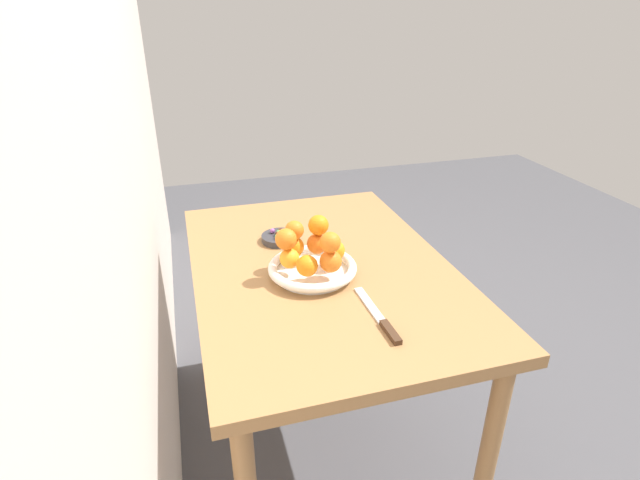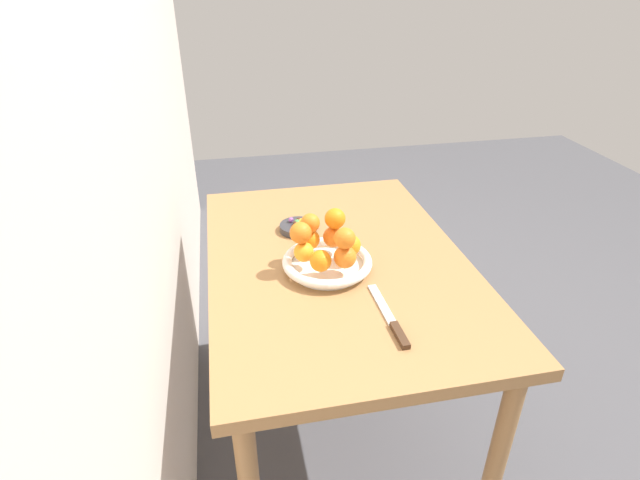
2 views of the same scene
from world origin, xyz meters
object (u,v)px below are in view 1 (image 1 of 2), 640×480
(orange_6, at_px, (330,242))
(candy_ball_0, at_px, (283,232))
(orange_7, at_px, (286,239))
(candy_ball_3, at_px, (279,233))
(knife, at_px, (380,319))
(candy_ball_1, at_px, (281,233))
(orange_2, at_px, (294,247))
(candy_dish, at_px, (280,238))
(candy_ball_2, at_px, (272,231))
(orange_4, at_px, (307,266))
(orange_3, at_px, (290,258))
(candy_ball_7, at_px, (280,231))
(orange_5, at_px, (331,261))
(candy_ball_4, at_px, (277,237))
(candy_ball_6, at_px, (277,234))
(candy_ball_5, at_px, (288,234))
(orange_8, at_px, (318,225))
(orange_9, at_px, (294,229))
(orange_1, at_px, (317,244))
(dining_table, at_px, (321,290))
(fruit_bowl, at_px, (312,269))
(orange_0, at_px, (334,251))

(orange_6, distance_m, candy_ball_0, 0.33)
(orange_7, bearing_deg, candy_ball_3, -6.58)
(knife, bearing_deg, candy_ball_1, 15.74)
(orange_2, bearing_deg, candy_dish, 1.21)
(candy_ball_2, bearing_deg, candy_ball_3, -144.82)
(orange_4, xyz_separation_m, candy_ball_2, (0.33, 0.03, -0.04))
(orange_3, height_order, candy_ball_7, orange_3)
(candy_dish, xyz_separation_m, orange_5, (-0.31, -0.08, 0.06))
(orange_3, distance_m, candy_ball_0, 0.26)
(orange_3, bearing_deg, candy_ball_7, -6.22)
(candy_ball_4, relative_size, candy_ball_6, 1.00)
(candy_ball_5, xyz_separation_m, candy_ball_7, (0.03, 0.02, 0.00))
(candy_ball_2, bearing_deg, knife, -162.65)
(candy_dish, xyz_separation_m, orange_8, (-0.19, -0.08, 0.12))
(orange_8, height_order, orange_9, orange_8)
(orange_3, xyz_separation_m, candy_ball_1, (0.25, -0.03, -0.04))
(orange_5, distance_m, orange_8, 0.13)
(orange_8, height_order, candy_ball_7, orange_8)
(candy_ball_7, bearing_deg, candy_ball_1, 174.97)
(candy_dish, height_order, orange_1, orange_1)
(candy_ball_4, relative_size, candy_ball_5, 0.95)
(orange_2, bearing_deg, orange_8, -92.26)
(candy_ball_1, distance_m, candy_ball_5, 0.03)
(orange_1, bearing_deg, orange_4, 152.66)
(orange_4, xyz_separation_m, candy_ball_5, (0.29, -0.01, -0.04))
(orange_1, height_order, candy_ball_0, orange_1)
(candy_ball_1, relative_size, candy_ball_5, 0.83)
(candy_ball_0, relative_size, candy_ball_2, 1.26)
(orange_7, distance_m, candy_ball_1, 0.27)
(orange_1, xyz_separation_m, orange_8, (-0.00, -0.00, 0.06))
(dining_table, distance_m, orange_6, 0.25)
(candy_ball_1, xyz_separation_m, candy_ball_7, (0.01, -0.00, 0.00))
(orange_5, bearing_deg, orange_4, 93.19)
(candy_ball_4, distance_m, candy_ball_6, 0.02)
(orange_2, height_order, knife, orange_2)
(orange_4, relative_size, candy_ball_5, 3.45)
(fruit_bowl, relative_size, orange_4, 4.30)
(fruit_bowl, bearing_deg, orange_3, 92.66)
(orange_6, xyz_separation_m, candy_ball_7, (0.32, 0.07, -0.10))
(fruit_bowl, relative_size, orange_1, 4.19)
(dining_table, bearing_deg, candy_ball_4, 30.46)
(orange_3, distance_m, orange_5, 0.12)
(candy_ball_1, bearing_deg, candy_ball_4, 143.42)
(orange_0, bearing_deg, orange_1, 32.09)
(candy_ball_3, bearing_deg, orange_7, 173.42)
(knife, bearing_deg, candy_dish, 15.97)
(candy_ball_1, distance_m, candy_ball_7, 0.01)
(orange_8, bearing_deg, orange_4, 150.90)
(candy_ball_7, bearing_deg, knife, -164.67)
(candy_ball_3, distance_m, candy_ball_5, 0.03)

